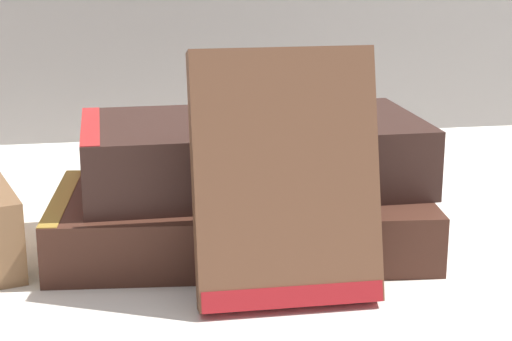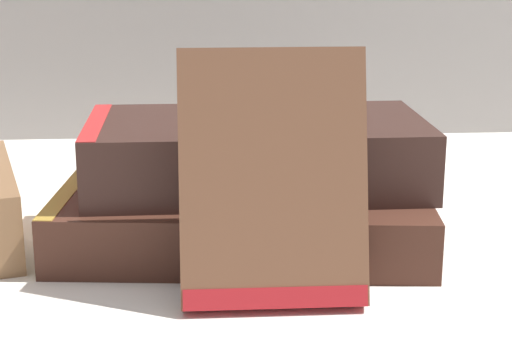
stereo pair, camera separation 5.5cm
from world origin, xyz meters
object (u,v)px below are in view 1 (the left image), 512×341
at_px(pocket_watch, 308,120).
at_px(reading_glasses, 141,194).
at_px(book_flat_top, 245,153).
at_px(book_flat_bottom, 232,220).
at_px(book_leaning_front, 286,186).

relative_size(pocket_watch, reading_glasses, 0.60).
bearing_deg(pocket_watch, reading_glasses, 128.26).
bearing_deg(book_flat_top, book_flat_bottom, -126.79).
height_order(book_leaning_front, pocket_watch, book_leaning_front).
relative_size(book_leaning_front, reading_glasses, 1.45).
distance_m(book_flat_bottom, book_leaning_front, 0.10).
bearing_deg(pocket_watch, book_flat_top, 150.85).
xyz_separation_m(pocket_watch, reading_glasses, (-0.11, 0.14, -0.09)).
xyz_separation_m(book_flat_top, pocket_watch, (0.04, -0.02, 0.03)).
xyz_separation_m(book_flat_top, reading_glasses, (-0.07, 0.11, -0.06)).
height_order(book_flat_top, book_leaning_front, book_leaning_front).
relative_size(book_leaning_front, pocket_watch, 2.41).
distance_m(book_flat_top, reading_glasses, 0.15).
xyz_separation_m(book_flat_bottom, pocket_watch, (0.05, -0.01, 0.07)).
height_order(book_flat_bottom, book_flat_top, book_flat_top).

